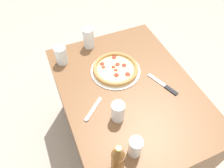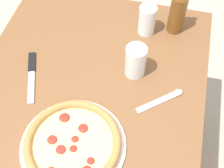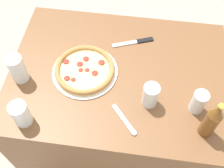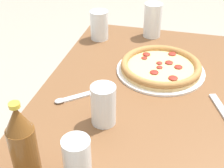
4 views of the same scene
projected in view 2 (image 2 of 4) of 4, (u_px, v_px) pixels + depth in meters
The scene contains 7 objects.
table at pixel (89, 146), 1.36m from camera, with size 1.10×0.81×0.74m.
pizza_pepperoni at pixel (73, 143), 0.95m from camera, with size 0.33×0.33×0.04m.
glass_mango_juice at pixel (147, 21), 1.21m from camera, with size 0.07×0.07×0.12m.
glass_iced_tea at pixel (135, 62), 1.09m from camera, with size 0.07×0.07×0.12m.
beer_bottle at pixel (178, 8), 1.17m from camera, with size 0.06×0.06×0.23m.
knife at pixel (32, 74), 1.12m from camera, with size 0.22×0.10×0.01m.
spoon at pixel (164, 99), 1.06m from camera, with size 0.13×0.15×0.01m.
Camera 2 is at (0.53, 0.23, 1.64)m, focal length 50.00 mm.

